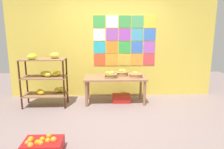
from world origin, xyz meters
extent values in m
plane|color=gray|center=(0.00, 0.00, 0.00)|extent=(9.05, 9.05, 0.00)
cube|color=gold|center=(0.00, 1.55, 1.39)|extent=(5.19, 0.06, 2.77)
cube|color=green|center=(-0.32, 1.52, 1.89)|extent=(0.29, 0.01, 0.29)
cube|color=silver|center=(0.00, 1.52, 1.89)|extent=(0.29, 0.01, 0.29)
cube|color=green|center=(0.31, 1.52, 1.89)|extent=(0.29, 0.01, 0.29)
cube|color=#4AA160|center=(0.63, 1.52, 1.89)|extent=(0.29, 0.01, 0.29)
cube|color=yellow|center=(0.94, 1.52, 1.89)|extent=(0.29, 0.01, 0.29)
cube|color=white|center=(-0.32, 1.52, 1.58)|extent=(0.29, 0.01, 0.29)
cube|color=purple|center=(0.00, 1.52, 1.58)|extent=(0.29, 0.01, 0.29)
cube|color=purple|center=(0.31, 1.52, 1.58)|extent=(0.29, 0.01, 0.29)
cube|color=#4099BE|center=(0.63, 1.52, 1.58)|extent=(0.29, 0.01, 0.29)
cube|color=#396CC8|center=(0.94, 1.52, 1.58)|extent=(0.29, 0.01, 0.29)
cube|color=#2BACC1|center=(-0.32, 1.52, 1.26)|extent=(0.29, 0.01, 0.29)
cube|color=orange|center=(0.00, 1.52, 1.26)|extent=(0.29, 0.01, 0.29)
cube|color=green|center=(0.31, 1.52, 1.26)|extent=(0.29, 0.01, 0.29)
cube|color=blue|center=(0.63, 1.52, 1.26)|extent=(0.29, 0.01, 0.29)
cube|color=#AA52B6|center=(0.94, 1.52, 1.26)|extent=(0.29, 0.01, 0.29)
cube|color=#DE4E29|center=(-0.32, 1.52, 0.95)|extent=(0.29, 0.01, 0.29)
cube|color=orange|center=(0.00, 1.52, 0.95)|extent=(0.29, 0.01, 0.29)
cube|color=gold|center=(0.31, 1.52, 0.95)|extent=(0.29, 0.01, 0.29)
cube|color=orange|center=(0.63, 1.52, 0.95)|extent=(0.29, 0.01, 0.29)
cube|color=#D43F45|center=(0.94, 1.52, 0.95)|extent=(0.29, 0.01, 0.29)
cylinder|color=#3C170D|center=(-2.00, 0.61, 0.54)|extent=(0.04, 0.04, 1.08)
cylinder|color=#3C170D|center=(-1.07, 0.61, 0.54)|extent=(0.04, 0.04, 1.08)
cylinder|color=#3C170D|center=(-2.00, 1.01, 0.54)|extent=(0.04, 0.04, 1.08)
cylinder|color=#3C170D|center=(-1.07, 1.01, 0.54)|extent=(0.04, 0.04, 1.08)
cube|color=olive|center=(-1.53, 0.81, 0.27)|extent=(0.96, 0.43, 0.03)
ellipsoid|color=yellow|center=(-1.63, 0.77, 0.34)|extent=(0.25, 0.22, 0.12)
ellipsoid|color=yellow|center=(-1.17, 0.93, 0.34)|extent=(0.25, 0.22, 0.13)
ellipsoid|color=yellow|center=(-1.29, 0.95, 0.33)|extent=(0.14, 0.25, 0.11)
cube|color=olive|center=(-1.53, 0.81, 0.67)|extent=(0.96, 0.43, 0.02)
ellipsoid|color=yellow|center=(-1.27, 0.89, 0.73)|extent=(0.20, 0.32, 0.11)
ellipsoid|color=yellow|center=(-1.50, 0.84, 0.74)|extent=(0.34, 0.30, 0.12)
ellipsoid|color=yellow|center=(-1.46, 0.79, 0.75)|extent=(0.28, 0.28, 0.13)
cube|color=olive|center=(-1.53, 0.81, 1.07)|extent=(0.96, 0.43, 0.02)
ellipsoid|color=yellow|center=(-1.72, 0.67, 1.14)|extent=(0.24, 0.25, 0.12)
ellipsoid|color=yellow|center=(-1.28, 0.84, 1.15)|extent=(0.21, 0.18, 0.13)
cube|color=#936344|center=(0.05, 0.97, 0.60)|extent=(1.43, 0.63, 0.04)
cylinder|color=#8F6045|center=(-0.60, 0.72, 0.29)|extent=(0.06, 0.06, 0.58)
cylinder|color=#976442|center=(0.70, 0.72, 0.29)|extent=(0.06, 0.06, 0.58)
cylinder|color=#935E46|center=(-0.60, 1.23, 0.29)|extent=(0.06, 0.06, 0.58)
cylinder|color=olive|center=(0.70, 1.23, 0.29)|extent=(0.06, 0.06, 0.58)
cylinder|color=olive|center=(-0.05, 0.89, 0.66)|extent=(0.27, 0.27, 0.09)
torus|color=olive|center=(-0.05, 0.89, 0.71)|extent=(0.30, 0.30, 0.03)
sphere|color=gold|center=(-0.06, 0.87, 0.72)|extent=(0.09, 0.09, 0.09)
sphere|color=gold|center=(-0.04, 0.89, 0.73)|extent=(0.08, 0.08, 0.08)
sphere|color=gold|center=(-0.07, 0.90, 0.72)|extent=(0.11, 0.11, 0.11)
sphere|color=gold|center=(-0.06, 0.89, 0.72)|extent=(0.09, 0.09, 0.09)
sphere|color=gold|center=(-0.13, 0.90, 0.73)|extent=(0.09, 0.09, 0.09)
sphere|color=gold|center=(-0.02, 0.90, 0.73)|extent=(0.11, 0.11, 0.11)
cylinder|color=#A47443|center=(0.21, 1.11, 0.67)|extent=(0.30, 0.30, 0.09)
torus|color=#9D7648|center=(0.21, 1.11, 0.71)|extent=(0.33, 0.33, 0.02)
sphere|color=gold|center=(0.20, 1.10, 0.73)|extent=(0.11, 0.11, 0.11)
sphere|color=gold|center=(0.28, 1.06, 0.73)|extent=(0.09, 0.09, 0.09)
sphere|color=gold|center=(0.27, 1.15, 0.73)|extent=(0.09, 0.09, 0.09)
sphere|color=gold|center=(0.18, 1.13, 0.73)|extent=(0.10, 0.10, 0.10)
sphere|color=gold|center=(0.23, 1.18, 0.72)|extent=(0.09, 0.09, 0.09)
sphere|color=gold|center=(0.25, 1.12, 0.74)|extent=(0.09, 0.09, 0.09)
cylinder|color=#A4734D|center=(0.53, 0.92, 0.66)|extent=(0.29, 0.29, 0.08)
torus|color=#AA6C4B|center=(0.53, 0.92, 0.70)|extent=(0.32, 0.32, 0.03)
sphere|color=gold|center=(0.49, 0.98, 0.71)|extent=(0.08, 0.08, 0.08)
sphere|color=gold|center=(0.53, 0.83, 0.72)|extent=(0.09, 0.09, 0.09)
sphere|color=gold|center=(0.52, 0.90, 0.71)|extent=(0.11, 0.11, 0.11)
sphere|color=gold|center=(0.54, 0.88, 0.71)|extent=(0.09, 0.09, 0.09)
cube|color=#AE2016|center=(0.20, 1.00, 0.09)|extent=(0.42, 0.29, 0.18)
cube|color=red|center=(-1.07, -1.08, 0.09)|extent=(0.54, 0.36, 0.18)
sphere|color=orange|center=(-1.10, -1.14, 0.19)|extent=(0.08, 0.08, 0.08)
sphere|color=orange|center=(-1.07, -1.16, 0.19)|extent=(0.07, 0.07, 0.07)
sphere|color=orange|center=(-1.02, -0.95, 0.18)|extent=(0.08, 0.08, 0.08)
sphere|color=orange|center=(-1.13, -1.14, 0.19)|extent=(0.08, 0.08, 0.08)
sphere|color=orange|center=(-1.20, -1.20, 0.19)|extent=(0.08, 0.08, 0.08)
sphere|color=orange|center=(-1.25, -1.03, 0.18)|extent=(0.08, 0.08, 0.08)
sphere|color=orange|center=(-1.00, -1.08, 0.18)|extent=(0.08, 0.08, 0.08)
sphere|color=orange|center=(-0.92, -1.08, 0.20)|extent=(0.09, 0.09, 0.09)
sphere|color=orange|center=(-1.08, -1.07, 0.20)|extent=(0.08, 0.08, 0.08)
sphere|color=orange|center=(-1.24, -1.09, 0.20)|extent=(0.08, 0.08, 0.08)
sphere|color=orange|center=(-1.26, -1.13, 0.19)|extent=(0.07, 0.07, 0.07)
camera|label=1|loc=(-0.21, -3.80, 1.71)|focal=33.79mm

